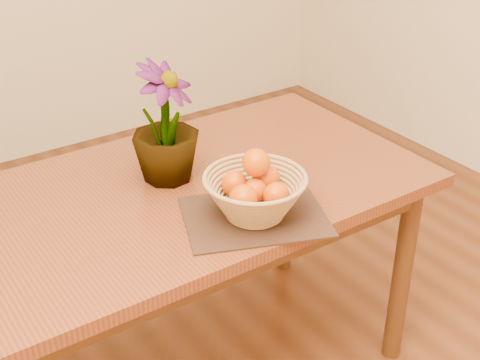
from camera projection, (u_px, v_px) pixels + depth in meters
table at (191, 210)px, 2.02m from camera, size 1.40×0.80×0.75m
placemat at (255, 216)px, 1.82m from camera, size 0.46×0.41×0.01m
wicker_basket at (255, 198)px, 1.79m from camera, size 0.28×0.28×0.12m
orange_pile at (255, 184)px, 1.77m from camera, size 0.19×0.18×0.14m
potted_plant at (165, 124)px, 1.93m from camera, size 0.28×0.28×0.36m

